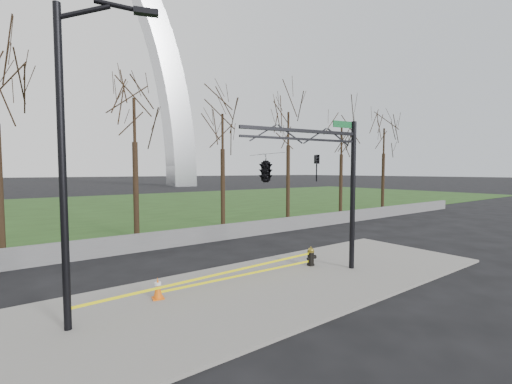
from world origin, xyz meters
TOP-DOWN VIEW (x-y plane):
  - ground at (0.00, 0.00)m, footprint 500.00×500.00m
  - sidewalk at (0.00, 0.00)m, footprint 18.00×6.00m
  - grass_strip at (0.00, 30.00)m, footprint 120.00×40.00m
  - guardrail at (0.00, 8.00)m, footprint 60.00×0.30m
  - gateway_arch at (0.00, 75.00)m, footprint 66.00×6.00m
  - tree_row at (1.79, 12.00)m, footprint 49.58×4.00m
  - fire_hydrant at (2.40, 0.87)m, footprint 0.49×0.32m
  - traffic_cone at (-4.08, 1.08)m, footprint 0.40×0.40m
  - street_light at (-6.41, 0.36)m, footprint 2.31×0.94m
  - traffic_signal_mast at (0.25, 0.12)m, footprint 5.05×2.54m
  - caution_tape at (-1.58, 0.79)m, footprint 9.01×0.65m

SIDE VIEW (x-z plane):
  - ground at x=0.00m, z-range 0.00..0.00m
  - grass_strip at x=0.00m, z-range 0.00..0.06m
  - sidewalk at x=0.00m, z-range 0.00..0.10m
  - traffic_cone at x=-4.08m, z-range 0.10..0.77m
  - guardrail at x=0.00m, z-range 0.00..0.90m
  - fire_hydrant at x=2.40m, z-range 0.07..0.86m
  - caution_tape at x=-1.58m, z-range 0.28..0.69m
  - traffic_signal_mast at x=0.25m, z-range 1.15..7.15m
  - street_light at x=-6.41m, z-range 0.59..8.80m
  - tree_row at x=1.79m, z-range 0.00..9.79m
  - gateway_arch at x=0.00m, z-range 0.00..65.00m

